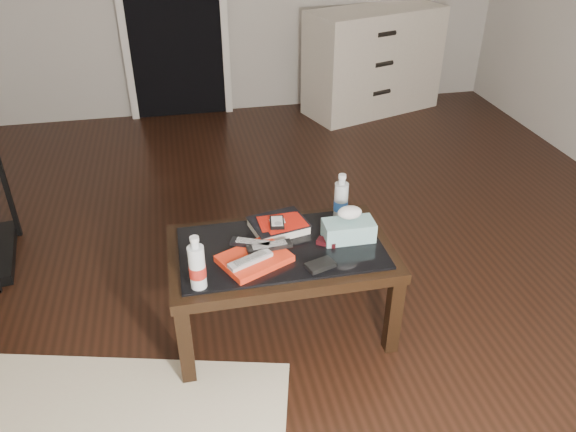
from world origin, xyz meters
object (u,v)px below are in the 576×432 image
coffee_table (281,258)px  water_bottle_left (197,262)px  dresser (373,61)px  tissue_box (348,230)px  textbook (279,225)px  water_bottle_right (341,197)px

coffee_table → water_bottle_left: (-0.38, -0.21, 0.18)m
dresser → tissue_box: bearing=-129.8°
textbook → water_bottle_left: size_ratio=1.05×
textbook → water_bottle_right: size_ratio=1.05×
textbook → water_bottle_right: bearing=-5.8°
coffee_table → water_bottle_left: water_bottle_left is taller
water_bottle_left → tissue_box: 0.72m
coffee_table → water_bottle_right: 0.41m
textbook → tissue_box: 0.33m
coffee_table → water_bottle_left: bearing=-151.2°
dresser → water_bottle_right: 2.73m
dresser → water_bottle_right: (-1.04, -2.52, 0.13)m
water_bottle_left → tissue_box: bearing=16.8°
tissue_box → textbook: bearing=155.7°
water_bottle_left → water_bottle_right: size_ratio=1.00×
water_bottle_left → tissue_box: size_ratio=1.03×
water_bottle_right → tissue_box: 0.19m
coffee_table → water_bottle_right: bearing=28.4°
textbook → water_bottle_left: 0.53m
tissue_box → water_bottle_right: bearing=86.6°
dresser → tissue_box: dresser is taller
coffee_table → dresser: bearing=63.1°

